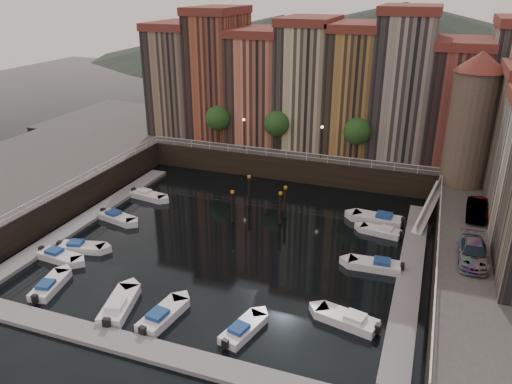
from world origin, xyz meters
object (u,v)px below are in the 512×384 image
at_px(car_a, 484,209).
at_px(car_c, 473,254).
at_px(car_b, 476,211).
at_px(boat_left_2, 117,218).
at_px(mooring_pilings, 262,202).
at_px(corner_tower, 472,118).
at_px(boat_left_1, 81,247).
at_px(boat_left_0, 59,256).
at_px(gangway, 429,205).

height_order(car_a, car_c, car_a).
bearing_deg(car_c, car_b, 85.62).
distance_m(boat_left_2, car_a, 35.79).
bearing_deg(car_b, boat_left_2, -166.94).
bearing_deg(mooring_pilings, car_a, 2.60).
relative_size(corner_tower, boat_left_2, 3.00).
bearing_deg(boat_left_2, corner_tower, 37.63).
bearing_deg(car_a, corner_tower, 86.27).
xyz_separation_m(boat_left_1, car_c, (33.14, 4.56, 3.41)).
relative_size(boat_left_0, car_a, 0.99).
xyz_separation_m(boat_left_0, car_a, (35.14, 15.57, 3.43)).
bearing_deg(corner_tower, boat_left_1, -146.34).
xyz_separation_m(corner_tower, mooring_pilings, (-19.40, -9.14, -8.54)).
height_order(boat_left_0, car_c, car_c).
bearing_deg(car_b, car_a, 33.66).
height_order(gangway, boat_left_0, gangway).
relative_size(gangway, mooring_pilings, 1.65).
xyz_separation_m(gangway, boat_left_1, (-29.71, -17.21, -1.58)).
bearing_deg(gangway, car_c, -74.85).
relative_size(corner_tower, car_a, 3.07).
bearing_deg(boat_left_1, boat_left_0, -124.71).
xyz_separation_m(gangway, car_b, (3.94, -4.11, 1.81)).
bearing_deg(boat_left_0, corner_tower, 40.38).
bearing_deg(car_a, boat_left_2, 175.59).
relative_size(boat_left_1, boat_left_2, 0.98).
bearing_deg(boat_left_0, car_a, 28.85).
distance_m(boat_left_1, boat_left_2, 6.50).
bearing_deg(boat_left_1, car_c, -5.99).
bearing_deg(corner_tower, car_c, -88.25).
bearing_deg(car_c, boat_left_0, -169.88).
bearing_deg(boat_left_0, car_b, 28.68).
relative_size(corner_tower, car_c, 2.68).
relative_size(corner_tower, gangway, 1.66).
relative_size(boat_left_0, car_c, 0.87).
bearing_deg(mooring_pilings, boat_left_0, -133.76).
bearing_deg(car_b, mooring_pilings, -176.41).
xyz_separation_m(corner_tower, car_c, (0.53, -17.15, -6.45)).
xyz_separation_m(mooring_pilings, boat_left_1, (-13.22, -12.57, -1.31)).
height_order(boat_left_2, car_c, car_c).
height_order(boat_left_0, car_b, car_b).
bearing_deg(car_c, boat_left_2, 175.84).
distance_m(gangway, mooring_pilings, 17.14).
xyz_separation_m(car_a, car_b, (-0.71, -0.44, -0.04)).
bearing_deg(gangway, boat_left_1, -149.92).
height_order(gangway, car_a, car_a).
distance_m(boat_left_1, car_a, 37.09).
bearing_deg(gangway, mooring_pilings, -164.29).
xyz_separation_m(corner_tower, car_a, (1.75, -8.18, -6.43)).
bearing_deg(corner_tower, car_b, -83.09).
bearing_deg(boat_left_2, car_b, 23.91).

